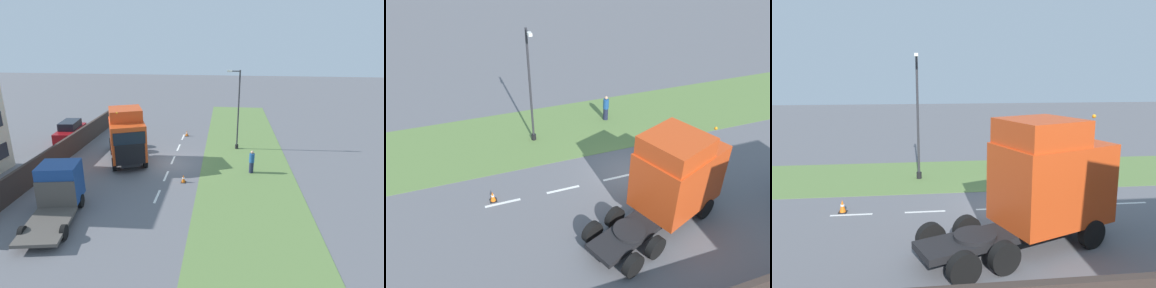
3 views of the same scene
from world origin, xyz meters
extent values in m
plane|color=slate|center=(0.00, 0.00, 0.00)|extent=(120.00, 120.00, 0.00)
cube|color=#607F42|center=(-6.00, 0.00, 0.01)|extent=(7.00, 44.00, 0.01)
cube|color=white|center=(0.00, -7.10, 0.00)|extent=(0.16, 1.80, 0.00)
cube|color=white|center=(0.00, -3.90, 0.00)|extent=(0.16, 1.80, 0.00)
cube|color=white|center=(0.00, -0.70, 0.00)|extent=(0.16, 1.80, 0.00)
cube|color=white|center=(0.00, 2.50, 0.00)|extent=(0.16, 1.80, 0.00)
cube|color=white|center=(0.00, 5.70, 0.00)|extent=(0.16, 1.80, 0.00)
cube|color=#382D28|center=(9.00, 0.00, 0.89)|extent=(0.25, 24.00, 1.77)
cube|color=black|center=(3.97, -0.85, 0.67)|extent=(3.95, 7.07, 0.24)
cube|color=#DB4719|center=(3.38, 0.62, 2.21)|extent=(3.85, 4.56, 2.85)
cube|color=black|center=(2.65, 2.45, 1.58)|extent=(2.06, 0.88, 1.60)
cube|color=black|center=(2.65, 2.45, 2.84)|extent=(2.18, 0.92, 0.91)
cube|color=#DB4719|center=(3.60, 0.08, 4.09)|extent=(3.22, 3.26, 0.90)
sphere|color=orange|center=(3.61, 1.97, 4.61)|extent=(0.14, 0.14, 0.14)
cylinder|color=black|center=(4.56, -2.32, 0.85)|extent=(1.85, 1.85, 0.12)
cylinder|color=black|center=(1.95, 1.00, 0.52)|extent=(0.68, 1.08, 1.04)
cylinder|color=black|center=(4.16, 1.89, 0.52)|extent=(0.68, 1.08, 1.04)
cylinder|color=black|center=(3.32, -2.44, 0.52)|extent=(0.68, 1.08, 1.04)
cylinder|color=black|center=(5.54, -1.55, 0.52)|extent=(0.68, 1.08, 1.04)
cylinder|color=black|center=(3.85, -3.75, 0.52)|extent=(0.68, 1.08, 1.04)
cylinder|color=black|center=(6.07, -2.86, 0.52)|extent=(0.68, 1.08, 1.04)
cube|color=navy|center=(5.37, 7.65, 1.71)|extent=(2.52, 2.27, 2.27)
cube|color=black|center=(5.53, 6.68, 2.17)|extent=(1.94, 0.37, 0.82)
cube|color=#4C4742|center=(4.90, 10.36, 0.49)|extent=(2.80, 3.90, 0.18)
cube|color=#4C4742|center=(5.20, 8.65, 1.37)|extent=(2.22, 0.48, 1.59)
cylinder|color=black|center=(6.39, 7.83, 0.40)|extent=(0.37, 0.83, 0.80)
cylinder|color=black|center=(4.35, 7.48, 0.40)|extent=(0.37, 0.83, 0.80)
cylinder|color=black|center=(5.83, 11.08, 0.40)|extent=(0.37, 0.83, 0.80)
cylinder|color=black|center=(3.79, 10.72, 0.40)|extent=(0.37, 0.83, 0.80)
cube|color=maroon|center=(10.74, -4.49, 0.81)|extent=(2.23, 4.65, 1.07)
cube|color=black|center=(10.75, -4.60, 1.70)|extent=(1.76, 2.61, 0.72)
cylinder|color=black|center=(9.75, -3.13, 0.32)|extent=(0.27, 0.66, 0.64)
cylinder|color=black|center=(11.42, -2.95, 0.32)|extent=(0.27, 0.66, 0.64)
cylinder|color=black|center=(10.06, -6.03, 0.32)|extent=(0.27, 0.66, 0.64)
cylinder|color=black|center=(11.73, -5.86, 0.32)|extent=(0.27, 0.66, 0.64)
cylinder|color=black|center=(-5.39, -4.17, 0.20)|extent=(0.29, 0.29, 0.40)
cylinder|color=#2D2D33|center=(-5.39, -4.17, 3.57)|extent=(0.13, 0.13, 7.13)
cylinder|color=#2D2D33|center=(-4.94, -4.17, 7.03)|extent=(0.90, 0.09, 0.09)
cube|color=silver|center=(-4.49, -4.17, 7.03)|extent=(0.44, 0.20, 0.16)
cylinder|color=#1E233D|center=(-6.35, 1.21, 0.43)|extent=(0.34, 0.34, 0.87)
cylinder|color=#1E4C8C|center=(-6.35, 1.21, 1.21)|extent=(0.39, 0.39, 0.68)
sphere|color=tan|center=(-6.35, 1.21, 1.67)|extent=(0.23, 0.23, 0.23)
cube|color=black|center=(-1.43, 3.43, 0.01)|extent=(0.36, 0.36, 0.03)
cone|color=orange|center=(-1.43, 3.43, 0.31)|extent=(0.28, 0.28, 0.55)
cylinder|color=white|center=(-1.43, 3.43, 0.33)|extent=(0.17, 0.17, 0.07)
cube|color=black|center=(-0.34, -7.53, 0.01)|extent=(0.36, 0.36, 0.03)
cone|color=orange|center=(-0.34, -7.53, 0.31)|extent=(0.28, 0.28, 0.55)
cylinder|color=white|center=(-0.34, -7.53, 0.33)|extent=(0.17, 0.17, 0.07)
camera|label=1|loc=(-4.25, 24.02, 10.02)|focal=30.00mm
camera|label=2|loc=(14.75, -8.27, 12.73)|focal=35.00mm
camera|label=3|loc=(15.90, -4.01, 6.07)|focal=35.00mm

